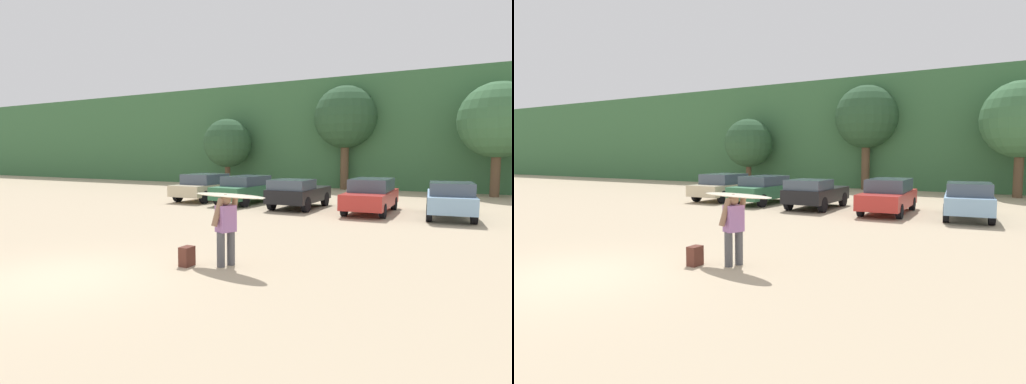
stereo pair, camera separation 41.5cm
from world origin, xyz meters
The scene contains 13 objects.
ground_plane centered at (0.00, 0.00, 0.00)m, with size 120.00×120.00×0.00m, color tan.
hillside_ridge centered at (0.00, 31.59, 4.15)m, with size 108.00×12.00×8.31m, color #38663D.
tree_center_left centered at (-11.13, 23.90, 3.46)m, with size 3.91×3.91×5.44m.
tree_center centered at (-1.69, 25.04, 5.22)m, with size 4.52×4.52×7.52m.
tree_far_right centered at (7.98, 23.70, 4.57)m, with size 4.50×4.50×6.85m.
parked_car_champagne centered at (-6.16, 13.90, 0.78)m, with size 1.97×4.44×1.48m.
parked_car_forest_green centered at (-3.38, 13.65, 0.77)m, with size 1.90×4.65×1.44m.
parked_car_black centered at (-0.24, 12.98, 0.75)m, with size 1.97×4.03×1.41m.
parked_car_red centered at (3.15, 13.18, 0.78)m, with size 1.95×4.60×1.50m.
parked_car_sky_blue centered at (6.33, 13.08, 0.78)m, with size 2.21×4.61×1.48m.
person_adult centered at (2.44, 2.55, 0.93)m, with size 0.43×0.73×1.65m.
surfboard_cream centered at (2.46, 2.66, 1.62)m, with size 2.14×0.95×0.08m.
backpack_dropped centered at (1.67, 2.10, 0.22)m, with size 0.24×0.34×0.45m.
Camera 2 is at (8.03, -5.34, 2.55)m, focal length 29.93 mm.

